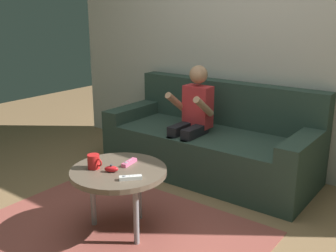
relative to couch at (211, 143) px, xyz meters
name	(u,v)px	position (x,y,z in m)	size (l,w,h in m)	color
ground_plane	(138,243)	(0.24, -1.31, -0.28)	(8.80, 8.80, 0.00)	olive
wall_back	(260,34)	(0.24, 0.39, 0.97)	(4.40, 0.05, 2.50)	beige
couch	(211,143)	(0.00, 0.00, 0.00)	(1.90, 0.80, 0.82)	#2D4238
person_seated_on_couch	(192,116)	(-0.10, -0.18, 0.28)	(0.35, 0.42, 1.00)	black
coffee_table	(119,175)	(0.04, -1.25, 0.13)	(0.64, 0.64, 0.45)	brown
area_rug	(121,229)	(0.04, -1.26, -0.28)	(1.86, 1.30, 0.01)	#9E4C42
game_remote_white_near_edge	(131,178)	(0.21, -1.33, 0.18)	(0.12, 0.13, 0.03)	white
nunchuk_red	(111,169)	(0.04, -1.32, 0.19)	(0.10, 0.08, 0.05)	red
game_remote_pink_far_corner	(129,163)	(0.04, -1.15, 0.18)	(0.06, 0.14, 0.03)	pink
coffee_mug	(94,162)	(-0.10, -1.34, 0.22)	(0.12, 0.08, 0.09)	red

